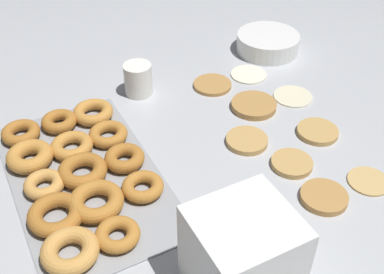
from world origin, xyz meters
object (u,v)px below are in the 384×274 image
at_px(pancake_1, 369,180).
at_px(pancake_2, 292,163).
at_px(pancake_6, 249,74).
at_px(container_stack, 242,257).
at_px(pancake_4, 254,105).
at_px(pancake_5, 318,132).
at_px(pancake_8, 247,141).
at_px(pancake_0, 293,96).
at_px(batter_bowl, 268,43).
at_px(pancake_3, 324,197).
at_px(pancake_7, 212,85).
at_px(paper_cup, 138,79).
at_px(donut_tray, 79,173).

xyz_separation_m(pancake_1, pancake_2, (-0.12, -0.11, 0.00)).
bearing_deg(pancake_6, container_stack, -34.13).
relative_size(pancake_2, pancake_4, 0.79).
relative_size(pancake_5, pancake_8, 1.00).
distance_m(pancake_0, pancake_6, 0.15).
bearing_deg(pancake_8, pancake_2, 21.91).
bearing_deg(pancake_6, pancake_2, -18.30).
bearing_deg(batter_bowl, pancake_3, -23.63).
height_order(pancake_6, pancake_8, pancake_8).
height_order(pancake_7, container_stack, container_stack).
bearing_deg(batter_bowl, pancake_7, -68.70).
relative_size(pancake_0, batter_bowl, 0.55).
height_order(pancake_3, batter_bowl, batter_bowl).
bearing_deg(container_stack, pancake_2, 128.21).
xyz_separation_m(pancake_6, container_stack, (0.58, -0.39, 0.08)).
distance_m(batter_bowl, paper_cup, 0.44).
xyz_separation_m(pancake_6, batter_bowl, (-0.09, 0.13, 0.02)).
bearing_deg(pancake_0, pancake_8, -63.87).
height_order(pancake_2, pancake_7, pancake_2).
bearing_deg(pancake_4, pancake_0, 86.66).
distance_m(pancake_8, container_stack, 0.40).
distance_m(pancake_4, container_stack, 0.55).
distance_m(pancake_1, pancake_3, 0.12).
bearing_deg(pancake_5, paper_cup, -139.11).
relative_size(pancake_2, pancake_5, 0.94).
relative_size(pancake_2, pancake_3, 0.94).
xyz_separation_m(pancake_1, pancake_4, (-0.34, -0.07, 0.00)).
relative_size(pancake_4, pancake_8, 1.18).
height_order(pancake_0, pancake_1, same).
bearing_deg(container_stack, pancake_0, 134.59).
relative_size(pancake_2, batter_bowl, 0.49).
bearing_deg(batter_bowl, pancake_4, -40.73).
xyz_separation_m(pancake_0, pancake_3, (0.33, -0.17, 0.00)).
bearing_deg(pancake_7, container_stack, -25.34).
distance_m(pancake_5, container_stack, 0.49).
bearing_deg(pancake_0, donut_tray, -86.21).
xyz_separation_m(pancake_1, pancake_5, (-0.18, 0.01, 0.00)).
bearing_deg(pancake_2, paper_cup, -155.97).
height_order(pancake_8, container_stack, container_stack).
distance_m(pancake_1, pancake_2, 0.16).
xyz_separation_m(pancake_6, donut_tray, (0.19, -0.55, 0.01)).
bearing_deg(pancake_1, pancake_5, 177.34).
bearing_deg(pancake_0, pancake_6, -162.85).
bearing_deg(donut_tray, container_stack, 22.30).
relative_size(pancake_4, paper_cup, 1.36).
bearing_deg(pancake_0, batter_bowl, 161.43).
xyz_separation_m(pancake_3, donut_tray, (-0.29, -0.43, 0.01)).
bearing_deg(pancake_6, pancake_3, -14.53).
bearing_deg(pancake_2, pancake_3, -1.78).
bearing_deg(pancake_1, paper_cup, -150.73).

